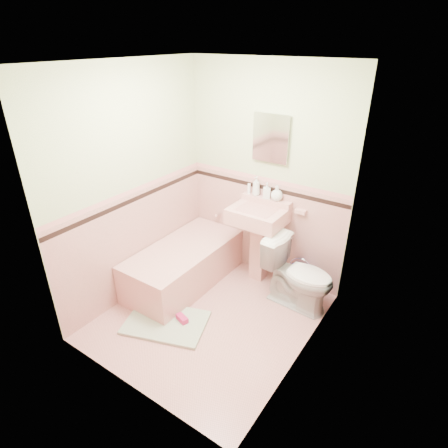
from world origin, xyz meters
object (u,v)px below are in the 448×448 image
Objects in this scene: bucket at (299,278)px; soap_bottle_right at (277,193)px; shoe at (182,318)px; bathtub at (184,266)px; soap_bottle_left at (256,186)px; medicine_cabinet at (271,138)px; sink at (257,245)px; toilet at (299,275)px; soap_bottle_mid at (267,190)px.

soap_bottle_right is at bearing 175.03° from bucket.
bucket is 1.47m from shoe.
soap_bottle_right is at bearing 41.33° from bathtub.
soap_bottle_right is (0.81, 0.71, 0.88)m from bathtub.
shoe is at bearing -94.00° from soap_bottle_left.
bucket is 1.86× the size of shoe.
medicine_cabinet reaches higher than soap_bottle_right.
medicine_cabinet reaches higher than sink.
bucket is (0.65, -0.03, -1.00)m from soap_bottle_left.
bucket is at bearing 22.78° from toilet.
soap_bottle_mid is at bearing 46.26° from bathtub.
bathtub is at bearing -133.74° from soap_bottle_mid.
medicine_cabinet is 3.52× the size of shoe.
sink is 1.21m from shoe.
bathtub is 8.38× the size of soap_bottle_mid.
bucket is (0.38, -0.03, -0.97)m from soap_bottle_right.
bucket is at bearing 16.09° from sink.
soap_bottle_right is 1.70m from shoe.
soap_bottle_mid is at bearing 176.27° from bucket.
shoe is at bearing -100.06° from soap_bottle_mid.
toilet is (0.61, -0.15, -0.09)m from sink.
bathtub is 1.39m from soap_bottle_right.
sink reaches higher than bathtub.
medicine_cabinet is at bearing 63.06° from toilet.
soap_bottle_mid is 1.04× the size of soap_bottle_right.
soap_bottle_mid is 0.67× the size of bucket.
sink reaches higher than bucket.
shoe is (-0.74, -1.26, -0.07)m from bucket.
toilet is at bearing -23.84° from soap_bottle_left.
soap_bottle_mid is 1.25× the size of shoe.
sink is 4.25× the size of soap_bottle_left.
bathtub reaches higher than shoe.
soap_bottle_left is 1.11m from toilet.
soap_bottle_left is at bearing 177.07° from bucket.
soap_bottle_left is 0.14m from soap_bottle_mid.
bathtub is 6.67× the size of soap_bottle_left.
soap_bottle_mid is (0.68, 0.71, 0.89)m from bathtub.
soap_bottle_right reaches higher than shoe.
soap_bottle_left is (-0.14, -0.03, -0.57)m from medicine_cabinet.
soap_bottle_right is at bearing -13.27° from medicine_cabinet.
toilet is (1.29, 0.38, 0.16)m from bathtub.
bucket is at bearing -4.97° from soap_bottle_right.
sink is 0.67m from soap_bottle_right.
bucket is at bearing 29.65° from bathtub.
medicine_cabinet is at bearing 96.85° from shoe.
sink is 5.56× the size of soap_bottle_right.
soap_bottle_right is (0.27, 0.00, -0.03)m from soap_bottle_left.
shoe is at bearing -52.52° from bathtub.
soap_bottle_left is (0.54, 0.71, 0.91)m from bathtub.
sink is (0.68, 0.53, 0.25)m from bathtub.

